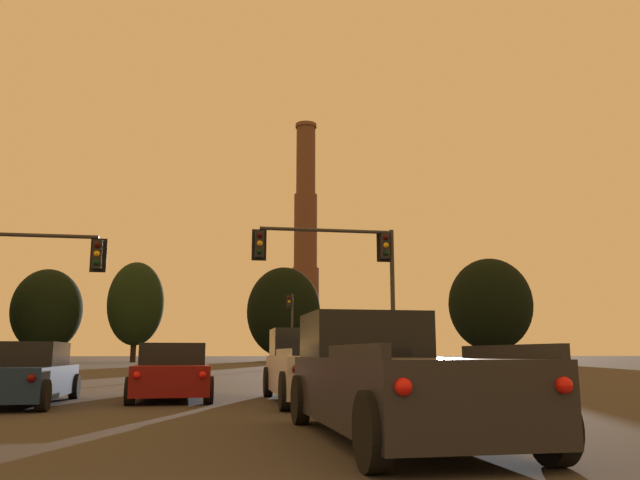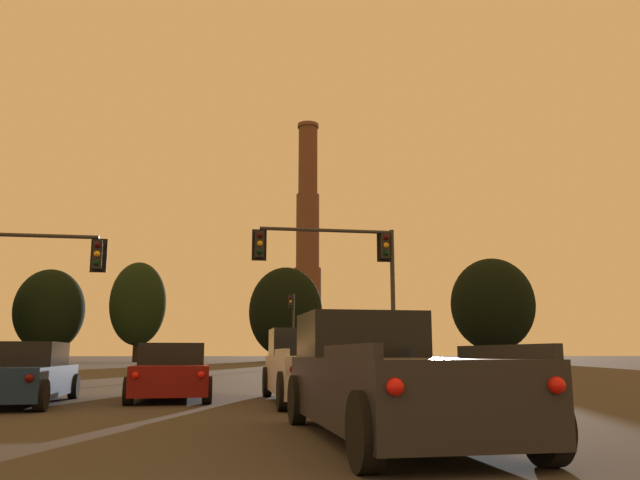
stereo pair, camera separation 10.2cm
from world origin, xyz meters
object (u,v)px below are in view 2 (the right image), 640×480
Objects in this scene: pickup_truck_right_lane_front at (312,368)px; smokestack at (308,264)px; traffic_light_overhead_left at (10,268)px; sedan_left_lane_front at (21,375)px; traffic_light_far_right at (292,319)px; pickup_truck_right_lane_second at (386,379)px; traffic_light_overhead_right at (347,264)px; sedan_center_lane_front at (171,373)px.

smokestack is (14.35, 98.53, 16.93)m from pickup_truck_right_lane_front.
smokestack reaches higher than traffic_light_overhead_left.
pickup_truck_right_lane_front reaches higher than sedan_left_lane_front.
sedan_left_lane_front is at bearing 179.69° from pickup_truck_right_lane_front.
pickup_truck_right_lane_front is 0.90× the size of traffic_light_far_right.
pickup_truck_right_lane_front is 6.82m from sedan_left_lane_front.
pickup_truck_right_lane_second is at bearing -97.76° from smokestack.
smokestack is (14.35, 105.34, 16.93)m from pickup_truck_right_lane_second.
traffic_light_overhead_right reaches higher than sedan_left_lane_front.
pickup_truck_right_lane_front is 0.12× the size of smokestack.
pickup_truck_right_lane_second is 9.02m from sedan_center_lane_front.
smokestack is (11.65, 90.01, 13.04)m from traffic_light_overhead_right.
traffic_light_overhead_left is 0.88× the size of traffic_light_far_right.
traffic_light_overhead_left reaches higher than sedan_left_lane_front.
smokestack reaches higher than traffic_light_far_right.
traffic_light_overhead_left is (-9.63, 14.59, 3.35)m from pickup_truck_right_lane_second.
traffic_light_overhead_left is 12.37m from traffic_light_overhead_right.
traffic_light_overhead_left is at bearing 122.15° from pickup_truck_right_lane_second.
traffic_light_overhead_left is at bearing -114.98° from traffic_light_far_right.
sedan_center_lane_front is 0.78× the size of traffic_light_overhead_right.
pickup_truck_right_lane_second is 44.18m from traffic_light_far_right.
traffic_light_overhead_right is 28.58m from traffic_light_far_right.
sedan_left_lane_front is at bearing -69.86° from traffic_light_overhead_left.
traffic_light_overhead_left is 32.31m from traffic_light_far_right.
pickup_truck_right_lane_second is 0.91× the size of traffic_light_overhead_right.
smokestack is at bearing 75.19° from traffic_light_overhead_left.
pickup_truck_right_lane_front is at bearing -96.16° from traffic_light_far_right.
traffic_light_far_right reaches higher than traffic_light_overhead_left.
sedan_center_lane_front is at bearing -101.93° from traffic_light_far_right.
pickup_truck_right_lane_front is 12.83m from traffic_light_overhead_left.
sedan_center_lane_front is 0.77× the size of traffic_light_far_right.
traffic_light_overhead_right is (12.34, 0.74, 0.55)m from traffic_light_overhead_left.
sedan_left_lane_front is 0.11× the size of smokestack.
pickup_truck_right_lane_second is at bearing -47.79° from sedan_left_lane_front.
pickup_truck_right_lane_second is 107.65m from smokestack.
smokestack is at bearing 80.45° from traffic_light_far_right.
pickup_truck_right_lane_front reaches higher than sedan_center_lane_front.
traffic_light_overhead_left is at bearing 141.58° from pickup_truck_right_lane_front.
pickup_truck_right_lane_second is at bearing -69.39° from sedan_center_lane_front.
traffic_light_overhead_right reaches higher than pickup_truck_right_lane_second.
sedan_center_lane_front is 0.86× the size of pickup_truck_right_lane_front.
traffic_light_overhead_right is at bearing 72.91° from pickup_truck_right_lane_front.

